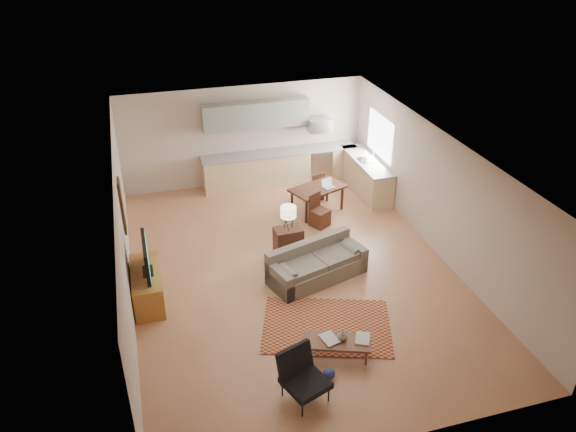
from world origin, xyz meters
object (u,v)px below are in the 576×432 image
object	(u,v)px
console_table	(288,243)
armchair	(306,379)
coffee_table	(336,348)
dining_table	(317,200)
tv_credenza	(147,286)
sofa	(317,263)

from	to	relation	value
console_table	armchair	bearing A→B (deg)	-105.42
coffee_table	dining_table	size ratio (longest dim) A/B	0.86
console_table	dining_table	distance (m)	2.15
armchair	tv_credenza	xyz separation A→B (m)	(-2.17, 3.21, -0.08)
coffee_table	console_table	world-z (taller)	console_table
sofa	dining_table	size ratio (longest dim) A/B	1.59
console_table	coffee_table	bearing A→B (deg)	-94.55
tv_credenza	console_table	bearing A→B (deg)	13.69
coffee_table	armchair	bearing A→B (deg)	-116.08
console_table	dining_table	world-z (taller)	console_table
armchair	console_table	bearing A→B (deg)	57.39
sofa	coffee_table	bearing A→B (deg)	-117.91
sofa	tv_credenza	world-z (taller)	sofa
tv_credenza	coffee_table	bearing A→B (deg)	-39.97
sofa	tv_credenza	distance (m)	3.38
coffee_table	dining_table	bearing A→B (deg)	95.48
armchair	dining_table	distance (m)	6.09
sofa	console_table	bearing A→B (deg)	92.55
coffee_table	armchair	size ratio (longest dim) A/B	1.40
tv_credenza	console_table	xyz separation A→B (m)	(3.04, 0.74, 0.02)
sofa	coffee_table	xyz separation A→B (m)	(-0.43, -2.26, -0.19)
tv_credenza	dining_table	xyz separation A→B (m)	(4.29, 2.49, 0.01)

